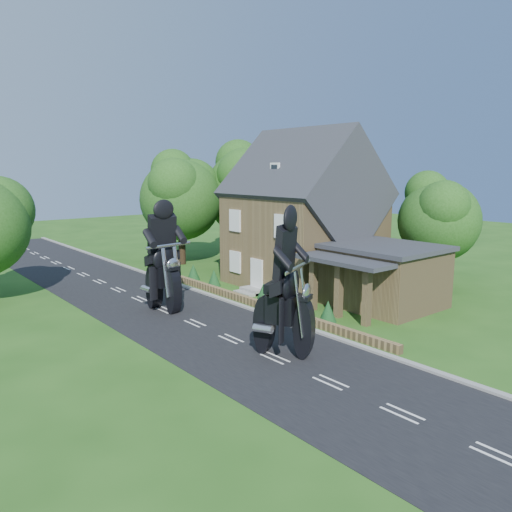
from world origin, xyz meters
TOP-DOWN VIEW (x-y plane):
  - ground at (0.00, 0.00)m, footprint 120.00×120.00m
  - road at (0.00, 0.00)m, footprint 7.00×80.00m
  - kerb at (3.65, 0.00)m, footprint 0.30×80.00m
  - garden_wall at (4.30, 5.00)m, footprint 0.30×22.00m
  - house at (10.49, 6.00)m, footprint 9.54×8.64m
  - annex at (9.87, -0.80)m, footprint 7.05×5.94m
  - tree_annex_side at (17.13, 0.10)m, footprint 5.64×5.20m
  - tree_house_right at (16.65, 8.62)m, footprint 6.51×6.00m
  - tree_behind_house at (14.18, 16.14)m, footprint 7.81×7.20m
  - tree_behind_left at (8.16, 17.13)m, footprint 6.94×6.40m
  - shrub_a at (5.30, -1.00)m, footprint 0.90×0.90m
  - shrub_b at (5.30, 1.50)m, footprint 0.90×0.90m
  - shrub_c at (5.30, 4.00)m, footprint 0.90×0.90m
  - shrub_d at (5.30, 9.00)m, footprint 0.90×0.90m
  - shrub_e at (5.30, 11.50)m, footprint 0.90×0.90m
  - shrub_f at (5.30, 14.00)m, footprint 0.90×0.90m
  - motorcycle_lead at (0.54, -2.94)m, footprint 1.35×2.00m
  - motorcycle_follow at (-0.06, 5.95)m, footprint 0.75×1.98m

SIDE VIEW (x-z plane):
  - ground at x=0.00m, z-range 0.00..0.00m
  - road at x=0.00m, z-range 0.00..0.02m
  - kerb at x=3.65m, z-range 0.00..0.12m
  - garden_wall at x=4.30m, z-range 0.00..0.40m
  - shrub_a at x=5.30m, z-range 0.00..1.10m
  - shrub_b at x=5.30m, z-range 0.00..1.10m
  - shrub_c at x=5.30m, z-range 0.00..1.10m
  - shrub_d at x=5.30m, z-range 0.00..1.10m
  - shrub_e at x=5.30m, z-range 0.00..1.10m
  - shrub_f at x=5.30m, z-range 0.00..1.10m
  - motorcycle_follow at x=-0.06m, z-range 0.00..1.80m
  - motorcycle_lead at x=0.54m, z-range 0.00..1.85m
  - annex at x=9.87m, z-range 0.05..3.49m
  - house at x=10.49m, z-range -0.78..9.46m
  - tree_annex_side at x=17.13m, z-range 0.95..8.43m
  - tree_house_right at x=16.65m, z-range 0.99..9.39m
  - tree_behind_left at x=8.16m, z-range 1.15..10.31m
  - tree_behind_house at x=14.18m, z-range 1.19..11.27m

